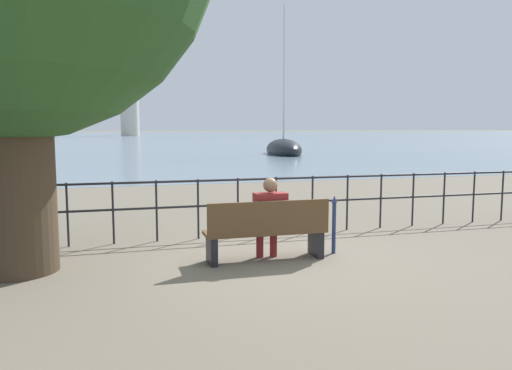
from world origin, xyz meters
TOP-DOWN VIEW (x-y plane):
  - ground_plane at (0.00, 0.00)m, footprint 1000.00×1000.00m
  - harbor_water at (0.00, 160.22)m, footprint 600.00×300.00m
  - park_bench at (0.00, -0.06)m, footprint 1.80×0.45m
  - seated_person_left at (0.07, 0.01)m, footprint 0.47×0.35m
  - promenade_railing at (-0.00, 1.67)m, footprint 15.73×0.04m
  - closed_umbrella at (1.13, 0.09)m, footprint 0.09×0.09m
  - sailboat_0 at (-10.21, 36.49)m, footprint 2.72×8.35m
  - sailboat_3 at (10.19, 28.57)m, footprint 3.43×7.40m
  - harbor_lighthouse at (2.27, 126.37)m, footprint 4.67×4.67m

SIDE VIEW (x-z plane):
  - ground_plane at x=0.00m, z-range 0.00..0.00m
  - harbor_water at x=0.00m, z-range 0.00..0.01m
  - sailboat_0 at x=-10.21m, z-range -5.37..6.00m
  - sailboat_3 at x=10.19m, z-range -5.34..6.08m
  - park_bench at x=0.00m, z-range -0.02..0.88m
  - closed_umbrella at x=1.13m, z-range 0.05..0.95m
  - seated_person_left at x=0.07m, z-range 0.06..1.28m
  - promenade_railing at x=0.00m, z-range 0.17..1.22m
  - harbor_lighthouse at x=2.27m, z-range -0.84..23.27m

